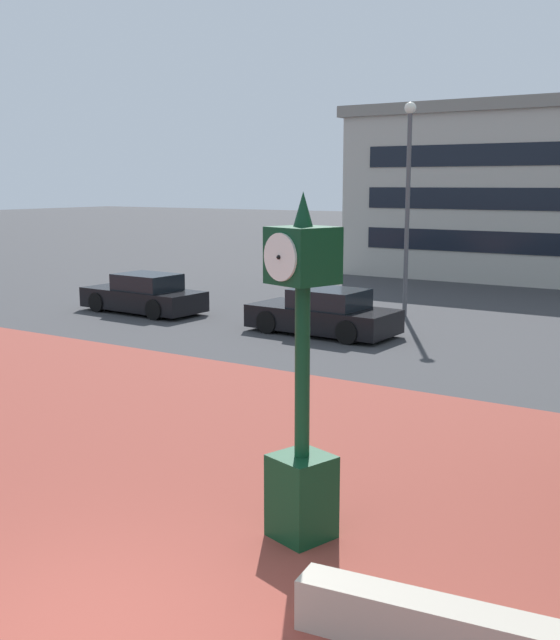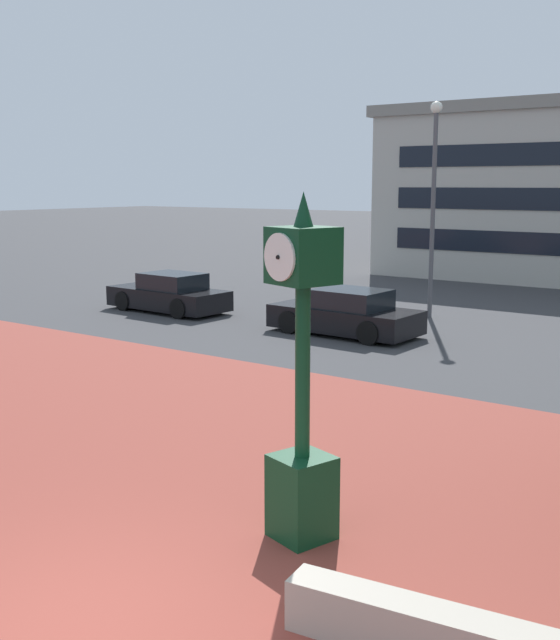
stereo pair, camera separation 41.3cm
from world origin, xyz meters
The scene contains 7 objects.
ground_plane centered at (0.00, 0.00, 0.00)m, with size 200.00×200.00×0.00m, color #38383A.
plaza_brick_paving centered at (0.00, 2.86, 0.00)m, with size 44.00×13.72×0.01m, color brown.
planter_wall centered at (3.19, 1.56, 0.25)m, with size 3.20×0.40×0.50m, color #ADA393.
street_clock centered at (0.67, 2.88, 1.75)m, with size 0.80×0.82×4.07m.
car_street_near centered at (-5.28, 13.98, 0.57)m, with size 4.25×2.03×1.28m.
car_street_mid centered at (-12.01, 13.99, 0.57)m, with size 4.28×1.96×1.28m.
street_lamp_post centered at (-4.57, 17.93, 4.04)m, with size 0.36×0.36×6.59m.
Camera 1 is at (5.08, -4.48, 4.15)m, focal length 43.16 mm.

